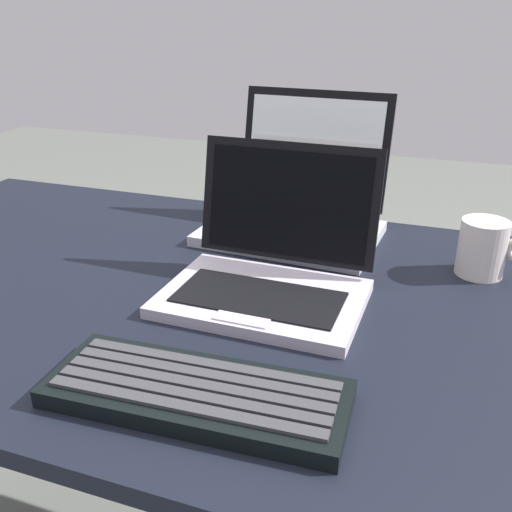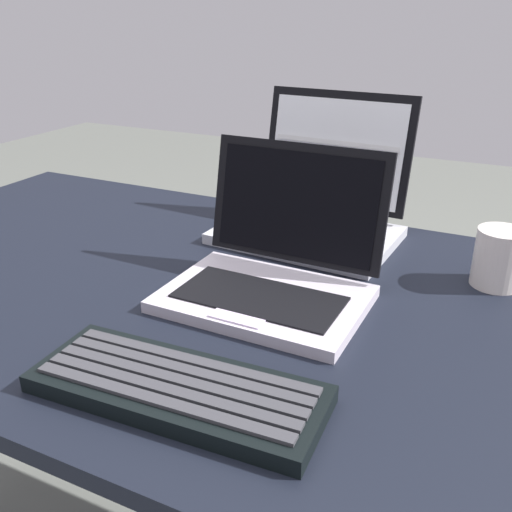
# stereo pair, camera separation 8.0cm
# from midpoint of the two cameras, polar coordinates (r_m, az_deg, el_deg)

# --- Properties ---
(desk) EXTENTS (1.78, 0.80, 0.72)m
(desk) POSITION_cam_midpoint_polar(r_m,az_deg,el_deg) (0.90, 6.90, -9.07)
(desk) COLOR black
(desk) RESTS_ON ground
(laptop_front) EXTENTS (0.30, 0.25, 0.22)m
(laptop_front) POSITION_cam_midpoint_polar(r_m,az_deg,el_deg) (0.87, 4.45, -1.36)
(laptop_front) COLOR #BEB5C4
(laptop_front) RESTS_ON desk
(laptop_rear) EXTENTS (0.34, 0.29, 0.26)m
(laptop_rear) POSITION_cam_midpoint_polar(r_m,az_deg,el_deg) (1.11, 8.06, 4.74)
(laptop_rear) COLOR #B4B4BD
(laptop_rear) RESTS_ON desk
(external_keyboard) EXTENTS (0.35, 0.14, 0.03)m
(external_keyboard) POSITION_cam_midpoint_polar(r_m,az_deg,el_deg) (0.66, -4.36, -13.11)
(external_keyboard) COLOR black
(external_keyboard) RESTS_ON desk
(coffee_mug) EXTENTS (0.12, 0.08, 0.09)m
(coffee_mug) POSITION_cam_midpoint_polar(r_m,az_deg,el_deg) (0.99, 25.38, -0.25)
(coffee_mug) COLOR silver
(coffee_mug) RESTS_ON desk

